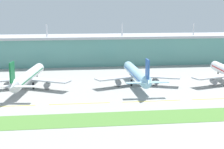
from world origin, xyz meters
TOP-DOWN VIEW (x-y plane):
  - ground_plane at (0.00, 0.00)m, footprint 600.00×600.00m
  - terminal_building at (-0.00, 111.82)m, footprint 288.00×34.00m
  - airliner_near_middle at (-63.59, 32.93)m, footprint 48.23×64.33m
  - airliner_center at (-3.29, 33.05)m, footprint 48.80×63.53m
  - taxiway_stripe_west at (-71.00, -2.00)m, footprint 28.00×0.70m
  - taxiway_stripe_mid_west at (-37.00, -2.00)m, footprint 28.00×0.70m
  - taxiway_stripe_centre at (-3.00, -2.00)m, footprint 28.00×0.70m
  - taxiway_stripe_mid_east at (31.00, -2.00)m, footprint 28.00×0.70m
  - grass_verge at (0.00, -26.29)m, footprint 300.00×18.00m

SIDE VIEW (x-z plane):
  - ground_plane at x=0.00m, z-range 0.00..0.00m
  - taxiway_stripe_west at x=-71.00m, z-range 0.00..0.04m
  - taxiway_stripe_mid_west at x=-37.00m, z-range 0.00..0.04m
  - taxiway_stripe_centre at x=-3.00m, z-range 0.00..0.04m
  - taxiway_stripe_mid_east at x=31.00m, z-range 0.00..0.04m
  - grass_verge at x=0.00m, z-range 0.00..0.10m
  - airliner_center at x=-3.29m, z-range -3.00..15.90m
  - airliner_near_middle at x=-63.59m, z-range -3.00..15.90m
  - terminal_building at x=0.00m, z-range -4.30..26.78m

